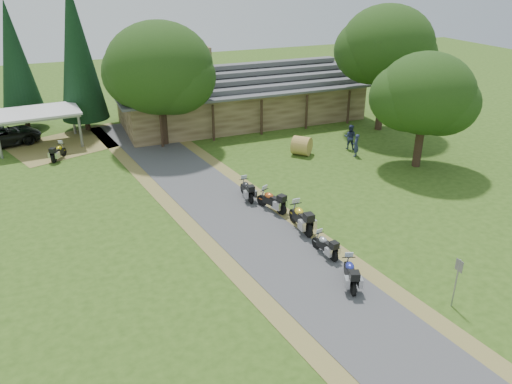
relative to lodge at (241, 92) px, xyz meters
name	(u,v)px	position (x,y,z in m)	size (l,w,h in m)	color
ground	(310,281)	(-6.00, -24.00, -2.45)	(120.00, 120.00, 0.00)	#2F4B15
driveway	(263,240)	(-6.50, -20.00, -2.45)	(46.00, 46.00, 0.00)	#464649
lodge	(241,92)	(0.00, 0.00, 0.00)	(21.40, 9.40, 4.90)	brown
carport	(38,129)	(-16.40, -0.64, -1.13)	(6.08, 4.05, 2.63)	silver
car_dark_suv	(1,131)	(-19.02, 0.42, -1.30)	(6.01, 2.56, 2.30)	black
motorcycle_row_a	(350,272)	(-4.57, -24.88, -1.82)	(1.85, 0.60, 1.26)	#232A97
motorcycle_row_b	(325,244)	(-4.36, -22.36, -1.88)	(1.66, 0.54, 1.14)	#97989E
motorcycle_row_c	(301,217)	(-4.28, -19.72, -1.72)	(2.13, 0.70, 1.46)	yellow
motorcycle_row_d	(272,199)	(-4.77, -17.15, -1.80)	(1.91, 0.62, 1.30)	#CA5621
motorcycle_row_e	(247,189)	(-5.47, -15.20, -1.83)	(1.80, 0.59, 1.23)	black
motorcycle_carport_a	(58,151)	(-15.28, -4.26, -1.86)	(1.74, 0.57, 1.19)	#BFAF0D
person_a	(356,143)	(4.22, -11.61, -1.50)	(0.54, 0.39, 1.89)	navy
person_b	(350,135)	(4.65, -10.13, -1.38)	(0.61, 0.44, 2.15)	navy
hay_bale	(302,146)	(0.83, -9.87, -1.79)	(1.33, 1.33, 1.22)	olive
sign_post	(456,283)	(-1.58, -27.69, -1.36)	(0.39, 0.07, 2.17)	gray
oak_lodge_left	(161,83)	(-7.67, -3.86, 2.15)	(7.71, 7.71, 9.21)	#193610
oak_lodge_right	(385,62)	(9.43, -6.95, 2.98)	(7.22, 7.22, 10.86)	#193610
oak_driveway	(424,108)	(6.99, -14.79, 1.55)	(6.13, 6.13, 8.00)	#193610
cedar_near	(78,57)	(-12.73, 2.14, 3.44)	(3.70, 3.70, 11.78)	black
cedar_far	(16,66)	(-17.32, 4.41, 2.62)	(3.44, 3.44, 10.14)	black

